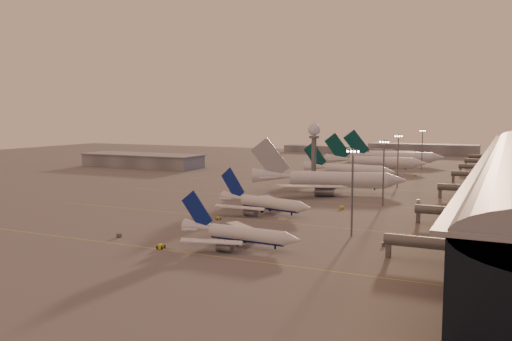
% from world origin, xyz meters
% --- Properties ---
extents(ground, '(700.00, 700.00, 0.00)m').
position_xyz_m(ground, '(0.00, 0.00, 0.00)').
color(ground, '#5F5C5C').
rests_on(ground, ground).
extents(taxiway_markings, '(180.00, 185.25, 0.02)m').
position_xyz_m(taxiway_markings, '(30.00, 56.00, 0.01)').
color(taxiway_markings, '#D6CC4B').
rests_on(taxiway_markings, ground).
extents(hangar, '(82.00, 27.00, 8.50)m').
position_xyz_m(hangar, '(-120.00, 140.00, 4.32)').
color(hangar, slate).
rests_on(hangar, ground).
extents(radar_tower, '(6.40, 6.40, 31.10)m').
position_xyz_m(radar_tower, '(5.00, 120.00, 20.95)').
color(radar_tower, slate).
rests_on(radar_tower, ground).
extents(mast_a, '(3.60, 0.56, 25.00)m').
position_xyz_m(mast_a, '(58.00, 0.00, 13.74)').
color(mast_a, slate).
rests_on(mast_a, ground).
extents(mast_b, '(3.60, 0.56, 25.00)m').
position_xyz_m(mast_b, '(55.00, 55.00, 13.74)').
color(mast_b, slate).
rests_on(mast_b, ground).
extents(mast_c, '(3.60, 0.56, 25.00)m').
position_xyz_m(mast_c, '(50.00, 110.00, 13.74)').
color(mast_c, slate).
rests_on(mast_c, ground).
extents(mast_d, '(3.60, 0.56, 25.00)m').
position_xyz_m(mast_d, '(48.00, 200.00, 13.74)').
color(mast_d, slate).
rests_on(mast_d, ground).
extents(distant_horizon, '(165.00, 37.50, 9.00)m').
position_xyz_m(distant_horizon, '(2.62, 325.14, 3.89)').
color(distant_horizon, slate).
rests_on(distant_horizon, ground).
extents(narrowbody_near, '(35.34, 28.18, 13.80)m').
position_xyz_m(narrowbody_near, '(34.34, -23.50, 2.79)').
color(narrowbody_near, white).
rests_on(narrowbody_near, ground).
extents(narrowbody_mid, '(38.16, 30.13, 15.11)m').
position_xyz_m(narrowbody_mid, '(20.79, 22.48, 3.06)').
color(narrowbody_mid, white).
rests_on(narrowbody_mid, ground).
extents(widebody_white, '(66.94, 52.98, 24.03)m').
position_xyz_m(widebody_white, '(25.17, 81.38, 4.17)').
color(widebody_white, white).
rests_on(widebody_white, ground).
extents(greentail_a, '(52.50, 42.19, 19.10)m').
position_xyz_m(greentail_a, '(19.13, 136.01, 3.37)').
color(greentail_a, white).
rests_on(greentail_a, ground).
extents(greentail_b, '(62.57, 50.56, 22.74)m').
position_xyz_m(greentail_b, '(22.97, 180.91, 4.02)').
color(greentail_b, white).
rests_on(greentail_b, ground).
extents(greentail_c, '(64.90, 51.80, 23.99)m').
position_xyz_m(greentail_c, '(27.24, 219.23, 4.24)').
color(greentail_c, white).
rests_on(greentail_c, ground).
extents(greentail_d, '(51.38, 41.01, 18.98)m').
position_xyz_m(greentail_d, '(14.34, 257.59, 3.35)').
color(greentail_d, white).
rests_on(greentail_d, ground).
extents(gsv_truck_a, '(5.61, 2.84, 2.16)m').
position_xyz_m(gsv_truck_a, '(-0.49, -28.61, 1.10)').
color(gsv_truck_a, '#4F5153').
rests_on(gsv_truck_a, ground).
extents(gsv_tug_near, '(2.58, 4.07, 1.12)m').
position_xyz_m(gsv_tug_near, '(17.46, -34.54, 0.58)').
color(gsv_tug_near, yellow).
rests_on(gsv_tug_near, ground).
extents(gsv_catering_a, '(4.76, 2.76, 3.67)m').
position_xyz_m(gsv_catering_a, '(68.78, -7.23, 1.83)').
color(gsv_catering_a, '#4F5153').
rests_on(gsv_catering_a, ground).
extents(gsv_tug_mid, '(3.48, 3.09, 0.85)m').
position_xyz_m(gsv_tug_mid, '(12.08, 5.24, 0.44)').
color(gsv_tug_mid, yellow).
rests_on(gsv_tug_mid, ground).
extents(gsv_truck_b, '(6.10, 4.28, 2.33)m').
position_xyz_m(gsv_truck_b, '(43.43, 41.84, 1.19)').
color(gsv_truck_b, yellow).
rests_on(gsv_truck_b, ground).
extents(gsv_truck_c, '(5.46, 5.11, 2.23)m').
position_xyz_m(gsv_truck_c, '(-9.02, 58.31, 1.14)').
color(gsv_truck_c, yellow).
rests_on(gsv_truck_c, ground).
extents(gsv_catering_b, '(5.34, 3.49, 4.04)m').
position_xyz_m(gsv_catering_b, '(65.93, 69.97, 2.02)').
color(gsv_catering_b, silver).
rests_on(gsv_catering_b, ground).
extents(gsv_truck_d, '(2.55, 6.04, 2.38)m').
position_xyz_m(gsv_truck_d, '(-28.39, 119.68, 1.22)').
color(gsv_truck_d, silver).
rests_on(gsv_truck_d, ground).
extents(gsv_tug_hangar, '(3.37, 2.35, 0.89)m').
position_xyz_m(gsv_tug_hangar, '(50.35, 160.74, 0.46)').
color(gsv_tug_hangar, yellow).
rests_on(gsv_tug_hangar, ground).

